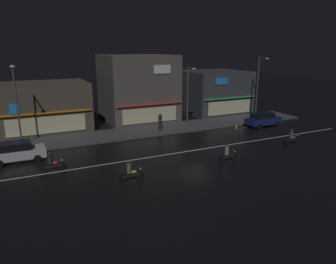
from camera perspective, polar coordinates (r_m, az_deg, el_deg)
The scene contains 17 objects.
ground_plane at distance 29.31m, azimuth 4.89°, elevation -3.29°, with size 140.00×140.00×0.00m, color black.
lane_divider_stripe at distance 29.31m, azimuth 4.89°, elevation -3.28°, with size 37.12×0.16×0.01m, color beige.
sidewalk_far at distance 36.31m, azimuth -1.74°, elevation 0.46°, with size 39.07×4.81×0.14m, color #424447.
storefront_left_block at distance 46.94m, azimuth 8.19°, elevation 7.22°, with size 8.57×8.22×5.95m.
storefront_center_block at distance 38.59m, azimuth -21.66°, elevation 4.26°, with size 9.92×7.06×5.41m.
storefront_right_block at distance 41.39m, azimuth -5.45°, elevation 7.93°, with size 8.72×8.14×8.30m.
streetlamp_west at distance 31.68m, azimuth -25.65°, elevation 5.26°, with size 0.44×1.64×7.65m.
streetlamp_mid at distance 37.86m, azimuth 3.73°, elevation 7.42°, with size 0.44×1.64×6.88m.
streetlamp_east at distance 42.66m, azimuth 16.04°, elevation 8.43°, with size 0.44×1.64×7.89m.
pedestrian_on_sidewalk at distance 35.58m, azimuth -1.41°, elevation 1.77°, with size 0.41×0.41×1.96m.
parked_car_near_kerb at distance 28.92m, azimuth -25.59°, elevation -3.20°, with size 4.30×1.98×1.67m.
parked_car_trailing at distance 39.55m, azimuth 16.79°, elevation 2.21°, with size 4.30×1.98×1.67m.
motorcycle_lead at distance 22.65m, azimuth -6.78°, elevation -7.23°, with size 1.90×0.60×1.52m.
motorcycle_following at distance 26.67m, azimuth 10.70°, elevation -3.93°, with size 1.90×0.60×1.52m.
motorcycle_opposite_lane at distance 33.24m, azimuth 21.40°, elevation -0.95°, with size 1.90×0.60×1.52m.
motorcycle_trailing_far at distance 25.78m, azimuth -20.19°, elevation -5.29°, with size 1.90×0.60×1.52m.
traffic_cone at distance 37.90m, azimuth 12.23°, elevation 1.05°, with size 0.36×0.36×0.55m, color orange.
Camera 1 is at (-14.36, -23.87, 9.13)m, focal length 33.80 mm.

